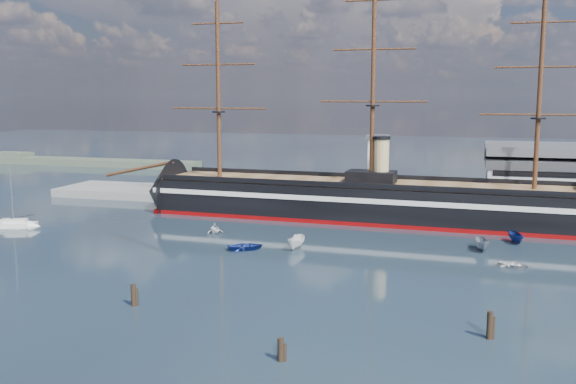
# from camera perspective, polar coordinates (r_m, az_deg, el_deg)

# --- Properties ---
(ground) EXTENTS (600.00, 600.00, 0.00)m
(ground) POSITION_cam_1_polar(r_m,az_deg,el_deg) (117.69, 4.10, -4.13)
(ground) COLOR black
(ground) RESTS_ON ground
(quay) EXTENTS (180.00, 18.00, 2.00)m
(quay) POSITION_cam_1_polar(r_m,az_deg,el_deg) (151.19, 10.67, -1.40)
(quay) COLOR slate
(quay) RESTS_ON ground
(quay_tower) EXTENTS (5.00, 5.00, 15.00)m
(quay_tower) POSITION_cam_1_polar(r_m,az_deg,el_deg) (147.68, 7.96, 2.25)
(quay_tower) COLOR silver
(quay_tower) RESTS_ON ground
(shoreline) EXTENTS (120.00, 10.00, 4.00)m
(shoreline) POSITION_cam_1_polar(r_m,az_deg,el_deg) (264.81, -21.98, 2.69)
(shoreline) COLOR #3F4C38
(shoreline) RESTS_ON ground
(warship) EXTENTS (113.17, 19.59, 53.94)m
(warship) POSITION_cam_1_polar(r_m,az_deg,el_deg) (136.22, 5.82, -0.67)
(warship) COLOR black
(warship) RESTS_ON ground
(sailboat) EXTENTS (8.32, 4.89, 12.80)m
(sailboat) POSITION_cam_1_polar(r_m,az_deg,el_deg) (137.38, -23.04, -2.61)
(sailboat) COLOR silver
(sailboat) RESTS_ON ground
(motorboat_a) EXTENTS (6.84, 2.77, 2.70)m
(motorboat_a) POSITION_cam_1_polar(r_m,az_deg,el_deg) (109.55, 0.76, -5.08)
(motorboat_a) COLOR white
(motorboat_a) RESTS_ON ground
(motorboat_b) EXTENTS (3.14, 4.02, 1.76)m
(motorboat_b) POSITION_cam_1_polar(r_m,az_deg,el_deg) (109.10, -3.78, -5.15)
(motorboat_b) COLOR navy
(motorboat_b) RESTS_ON ground
(motorboat_c) EXTENTS (6.63, 3.20, 2.55)m
(motorboat_c) POSITION_cam_1_polar(r_m,az_deg,el_deg) (113.09, 16.85, -5.02)
(motorboat_c) COLOR gray
(motorboat_c) RESTS_ON ground
(motorboat_d) EXTENTS (5.92, 5.59, 2.09)m
(motorboat_d) POSITION_cam_1_polar(r_m,az_deg,el_deg) (122.49, -6.51, -3.66)
(motorboat_d) COLOR white
(motorboat_d) RESTS_ON ground
(motorboat_e) EXTENTS (2.06, 3.07, 1.33)m
(motorboat_e) POSITION_cam_1_polar(r_m,az_deg,el_deg) (103.76, 19.42, -6.36)
(motorboat_e) COLOR silver
(motorboat_e) RESTS_ON ground
(motorboat_f) EXTENTS (6.44, 3.82, 2.42)m
(motorboat_f) POSITION_cam_1_polar(r_m,az_deg,el_deg) (120.51, 19.61, -4.32)
(motorboat_f) COLOR navy
(motorboat_f) RESTS_ON ground
(piling_near_left) EXTENTS (0.64, 0.64, 3.48)m
(piling_near_left) POSITION_cam_1_polar(r_m,az_deg,el_deg) (83.14, -13.54, -9.81)
(piling_near_left) COLOR black
(piling_near_left) RESTS_ON ground
(piling_near_mid) EXTENTS (0.64, 0.64, 3.05)m
(piling_near_mid) POSITION_cam_1_polar(r_m,az_deg,el_deg) (65.31, -0.66, -14.79)
(piling_near_mid) COLOR black
(piling_near_mid) RESTS_ON ground
(piling_near_right) EXTENTS (0.64, 0.64, 3.77)m
(piling_near_right) POSITION_cam_1_polar(r_m,az_deg,el_deg) (73.91, 17.43, -12.34)
(piling_near_right) COLOR black
(piling_near_right) RESTS_ON ground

